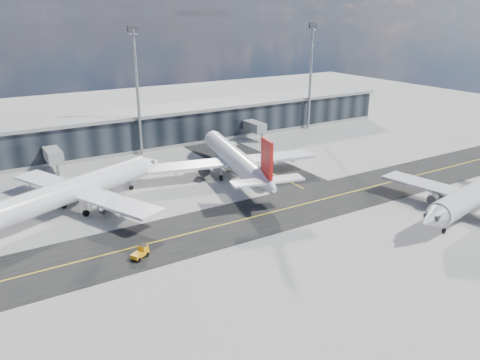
{
  "coord_description": "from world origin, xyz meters",
  "views": [
    {
      "loc": [
        -35.34,
        -54.26,
        31.23
      ],
      "look_at": [
        2.95,
        8.49,
        5.0
      ],
      "focal_mm": 35.0,
      "sensor_mm": 36.0,
      "label": 1
    }
  ],
  "objects_px": {
    "airliner_af": "(74,190)",
    "airliner_redtail": "(235,159)",
    "baggage_tug": "(141,252)",
    "service_van": "(228,143)"
  },
  "relations": [
    {
      "from": "airliner_af",
      "to": "airliner_redtail",
      "type": "height_order",
      "value": "airliner_redtail"
    },
    {
      "from": "airliner_af",
      "to": "service_van",
      "type": "height_order",
      "value": "airliner_af"
    },
    {
      "from": "airliner_af",
      "to": "baggage_tug",
      "type": "distance_m",
      "value": 21.17
    },
    {
      "from": "airliner_redtail",
      "to": "baggage_tug",
      "type": "xyz_separation_m",
      "value": [
        -27.46,
        -21.19,
        -3.21
      ]
    },
    {
      "from": "airliner_redtail",
      "to": "baggage_tug",
      "type": "distance_m",
      "value": 34.83
    },
    {
      "from": "baggage_tug",
      "to": "service_van",
      "type": "relative_size",
      "value": 0.5
    },
    {
      "from": "airliner_af",
      "to": "airliner_redtail",
      "type": "distance_m",
      "value": 31.21
    },
    {
      "from": "airliner_redtail",
      "to": "baggage_tug",
      "type": "relative_size",
      "value": 14.49
    },
    {
      "from": "airliner_redtail",
      "to": "baggage_tug",
      "type": "height_order",
      "value": "airliner_redtail"
    },
    {
      "from": "airliner_redtail",
      "to": "service_van",
      "type": "relative_size",
      "value": 7.22
    }
  ]
}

